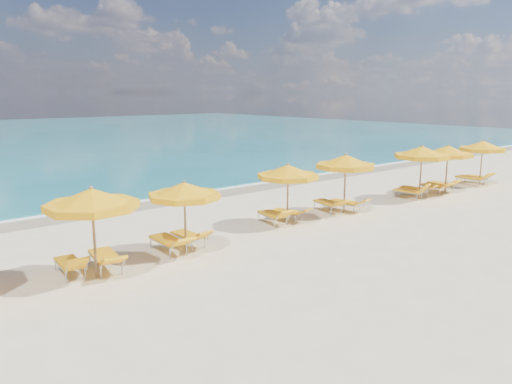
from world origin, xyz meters
TOP-DOWN VIEW (x-y plane):
  - ground_plane at (0.00, 0.00)m, footprint 120.00×120.00m
  - wet_sand_band at (0.00, 7.40)m, footprint 120.00×2.60m
  - foam_line at (0.00, 8.20)m, footprint 120.00×1.20m
  - whitecap_far at (8.00, 24.00)m, footprint 18.00×0.30m
  - umbrella_2 at (-7.32, -0.35)m, footprint 3.26×3.26m
  - umbrella_3 at (-4.21, -0.02)m, footprint 2.34×2.34m
  - umbrella_4 at (0.66, 0.38)m, footprint 2.65×2.65m
  - umbrella_5 at (3.86, 0.25)m, footprint 2.93×2.93m
  - umbrella_6 at (8.84, -0.23)m, footprint 3.33×3.33m
  - umbrella_7 at (11.17, -0.26)m, footprint 3.13×3.13m
  - umbrella_8 at (14.84, -0.24)m, footprint 2.63×2.63m
  - lounger_2_left at (-7.83, 0.26)m, footprint 0.72×1.74m
  - lounger_2_right at (-6.88, 0.03)m, footprint 0.97×2.12m
  - lounger_3_left at (-4.66, 0.27)m, footprint 0.73×2.04m
  - lounger_3_right at (-3.78, 0.49)m, footprint 0.66×1.79m
  - lounger_4_left at (0.27, 0.80)m, footprint 0.89×1.88m
  - lounger_4_right at (1.18, 0.87)m, footprint 0.85×1.74m
  - lounger_5_left at (3.48, 0.79)m, footprint 0.97×1.98m
  - lounger_5_right at (4.23, 0.46)m, footprint 0.93×1.91m
  - lounger_6_left at (8.49, 0.12)m, footprint 0.78×1.76m
  - lounger_6_right at (9.39, 0.35)m, footprint 0.78×1.86m
  - lounger_7_left at (10.80, 0.13)m, footprint 0.80×1.79m
  - lounger_7_right at (11.54, 0.17)m, footprint 0.88×1.86m
  - lounger_8_left at (14.36, 0.01)m, footprint 0.67×1.94m
  - lounger_8_right at (15.35, 0.18)m, footprint 0.84×1.76m

SIDE VIEW (x-z plane):
  - ground_plane at x=0.00m, z-range 0.00..0.00m
  - wet_sand_band at x=0.00m, z-range -0.01..0.01m
  - foam_line at x=0.00m, z-range -0.01..0.01m
  - whitecap_far at x=8.00m, z-range -0.03..0.03m
  - lounger_4_right at x=1.18m, z-range -0.12..0.51m
  - lounger_8_right at x=15.35m, z-range -0.14..0.54m
  - lounger_7_left at x=10.80m, z-range -0.14..0.55m
  - lounger_6_right at x=9.39m, z-range -0.13..0.55m
  - lounger_2_left at x=-7.83m, z-range -0.19..0.61m
  - lounger_3_right at x=-3.78m, z-range -0.15..0.58m
  - lounger_5_right at x=4.23m, z-range -0.12..0.55m
  - lounger_7_right at x=11.54m, z-range -0.16..0.59m
  - lounger_6_left at x=8.49m, z-range -0.21..0.65m
  - lounger_4_left at x=0.27m, z-range -0.17..0.60m
  - lounger_5_left at x=3.48m, z-range -0.14..0.60m
  - lounger_8_left at x=14.36m, z-range -0.19..0.67m
  - lounger_3_left at x=-4.66m, z-range -0.15..0.63m
  - lounger_2_right at x=-6.88m, z-range -0.15..0.62m
  - umbrella_3 at x=-4.21m, z-range 0.83..3.17m
  - umbrella_4 at x=0.66m, z-range 0.85..3.26m
  - umbrella_7 at x=11.17m, z-range 0.88..3.37m
  - umbrella_8 at x=14.84m, z-range 0.88..3.38m
  - umbrella_5 at x=3.86m, z-range 0.90..3.45m
  - umbrella_2 at x=-7.32m, z-range 0.91..3.50m
  - umbrella_6 at x=8.84m, z-range 0.92..3.55m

